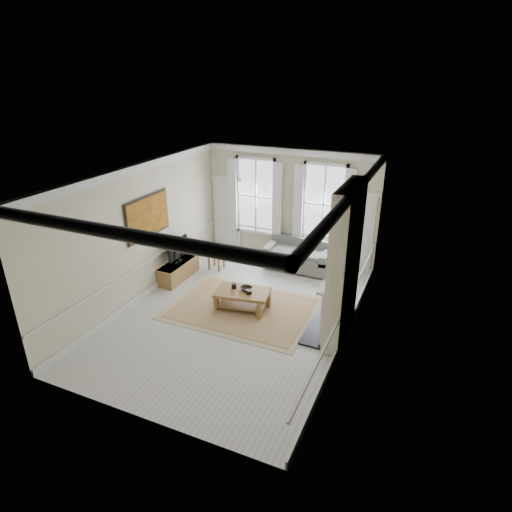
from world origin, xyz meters
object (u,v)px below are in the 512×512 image
at_px(sofa, 299,257).
at_px(tv_stand, 179,270).
at_px(coffee_table, 242,294).
at_px(side_table, 216,256).

relative_size(sofa, tv_stand, 1.32).
relative_size(sofa, coffee_table, 1.34).
bearing_deg(sofa, tv_stand, -145.14).
relative_size(coffee_table, tv_stand, 0.98).
xyz_separation_m(sofa, coffee_table, (-0.51, -2.77, 0.04)).
relative_size(side_table, tv_stand, 0.37).
bearing_deg(coffee_table, sofa, 69.59).
distance_m(sofa, side_table, 2.41).
height_order(sofa, side_table, sofa).
xyz_separation_m(sofa, side_table, (-2.20, -0.99, 0.02)).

